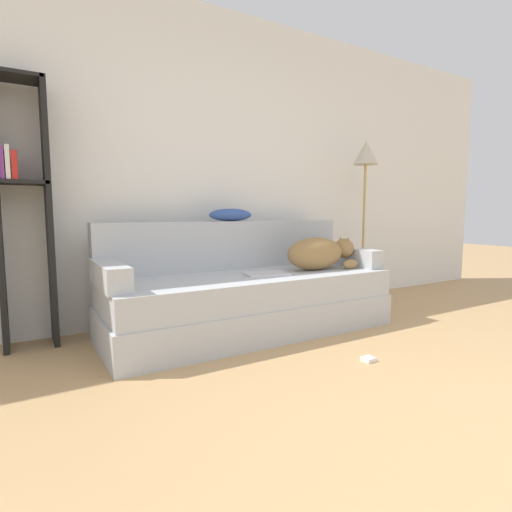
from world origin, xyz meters
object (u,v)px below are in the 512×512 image
(couch, at_px, (250,303))
(floor_lamp, at_px, (365,167))
(bookshelf, at_px, (22,203))
(laptop, at_px, (266,274))
(power_adapter, at_px, (368,359))
(throw_pillow, at_px, (230,215))
(dog, at_px, (320,253))

(couch, bearing_deg, floor_lamp, 10.72)
(couch, distance_m, bookshelf, 1.75)
(couch, distance_m, floor_lamp, 1.93)
(laptop, height_order, power_adapter, laptop)
(throw_pillow, bearing_deg, floor_lamp, -3.26)
(throw_pillow, height_order, bookshelf, bookshelf)
(couch, xyz_separation_m, dog, (0.63, -0.09, 0.37))
(bookshelf, bearing_deg, floor_lamp, -3.56)
(couch, bearing_deg, power_adapter, -71.06)
(throw_pillow, distance_m, floor_lamp, 1.57)
(dog, distance_m, floor_lamp, 1.25)
(laptop, distance_m, bookshelf, 1.77)
(couch, bearing_deg, dog, -8.02)
(laptop, bearing_deg, couch, 139.06)
(couch, relative_size, dog, 3.32)
(couch, height_order, power_adapter, couch)
(power_adapter, bearing_deg, throw_pillow, 102.87)
(couch, relative_size, laptop, 6.14)
(couch, distance_m, dog, 0.73)
(throw_pillow, relative_size, floor_lamp, 0.24)
(throw_pillow, relative_size, power_adapter, 5.47)
(dog, bearing_deg, power_adapter, -109.61)
(laptop, height_order, floor_lamp, floor_lamp)
(bookshelf, bearing_deg, dog, -14.81)
(couch, bearing_deg, laptop, -52.11)
(dog, bearing_deg, bookshelf, 165.19)
(bookshelf, xyz_separation_m, floor_lamp, (3.01, -0.19, 0.40))
(dog, bearing_deg, floor_lamp, 22.94)
(bookshelf, relative_size, floor_lamp, 1.11)
(couch, distance_m, throw_pillow, 0.78)
(laptop, distance_m, throw_pillow, 0.66)
(dog, height_order, power_adapter, dog)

